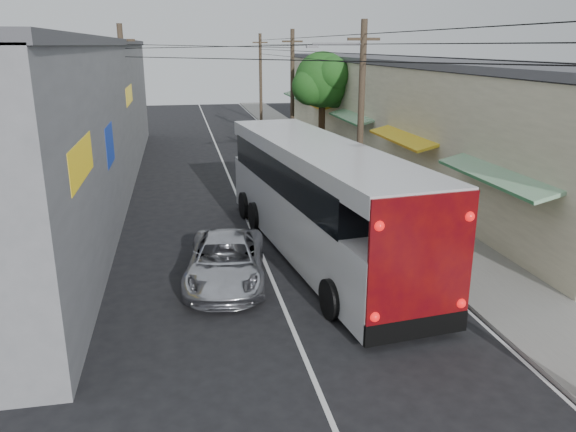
% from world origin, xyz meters
% --- Properties ---
extents(ground, '(120.00, 120.00, 0.00)m').
position_xyz_m(ground, '(0.00, 0.00, 0.00)').
color(ground, black).
rests_on(ground, ground).
extents(sidewalk, '(3.00, 80.00, 0.12)m').
position_xyz_m(sidewalk, '(6.50, 20.00, 0.06)').
color(sidewalk, slate).
rests_on(sidewalk, ground).
extents(building_right, '(7.09, 40.00, 6.25)m').
position_xyz_m(building_right, '(10.99, 22.00, 3.15)').
color(building_right, beige).
rests_on(building_right, ground).
extents(building_left, '(7.20, 36.00, 7.25)m').
position_xyz_m(building_left, '(-8.50, 18.00, 3.65)').
color(building_left, gray).
rests_on(building_left, ground).
extents(utility_poles, '(11.80, 45.28, 8.00)m').
position_xyz_m(utility_poles, '(3.13, 20.33, 4.13)').
color(utility_poles, '#473828').
rests_on(utility_poles, ground).
extents(street_tree, '(4.40, 4.00, 6.60)m').
position_xyz_m(street_tree, '(6.87, 26.02, 4.67)').
color(street_tree, '#3F2B19').
rests_on(street_tree, ground).
extents(coach_bus, '(4.36, 13.55, 3.84)m').
position_xyz_m(coach_bus, '(1.92, 7.43, 1.99)').
color(coach_bus, silver).
rests_on(coach_bus, ground).
extents(jeepney, '(2.94, 5.24, 1.38)m').
position_xyz_m(jeepney, '(-1.40, 5.49, 0.69)').
color(jeepney, silver).
rests_on(jeepney, ground).
extents(parked_suv, '(3.12, 6.57, 1.85)m').
position_xyz_m(parked_suv, '(4.60, 17.69, 0.92)').
color(parked_suv, '#93949B').
rests_on(parked_suv, ground).
extents(parked_car_mid, '(1.69, 4.00, 1.35)m').
position_xyz_m(parked_car_mid, '(4.60, 24.87, 0.67)').
color(parked_car_mid, '#25252A').
rests_on(parked_car_mid, ground).
extents(parked_car_far, '(2.16, 5.08, 1.63)m').
position_xyz_m(parked_car_far, '(4.60, 29.81, 0.81)').
color(parked_car_far, black).
rests_on(parked_car_far, ground).
extents(pedestrian_near, '(0.55, 0.36, 1.50)m').
position_xyz_m(pedestrian_near, '(5.40, 15.08, 0.87)').
color(pedestrian_near, '#C16684').
rests_on(pedestrian_near, sidewalk).
extents(pedestrian_far, '(0.88, 0.73, 1.68)m').
position_xyz_m(pedestrian_far, '(5.45, 12.37, 0.96)').
color(pedestrian_far, '#9BBFE2').
rests_on(pedestrian_far, sidewalk).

